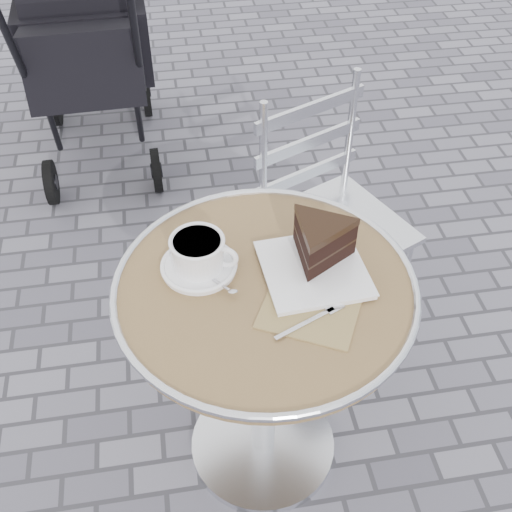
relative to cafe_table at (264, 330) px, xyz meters
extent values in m
plane|color=slate|center=(0.00, 0.00, -0.57)|extent=(80.00, 80.00, 0.00)
cylinder|color=silver|center=(0.00, 0.00, -0.55)|extent=(0.44, 0.44, 0.03)
cylinder|color=silver|center=(0.00, 0.00, -0.20)|extent=(0.07, 0.07, 0.67)
cylinder|color=#A7815A|center=(0.00, 0.00, 0.15)|extent=(0.70, 0.70, 0.03)
torus|color=silver|center=(0.00, 0.00, 0.16)|extent=(0.72, 0.72, 0.02)
cylinder|color=white|center=(-0.15, 0.08, 0.17)|extent=(0.18, 0.18, 0.01)
cylinder|color=white|center=(-0.15, 0.08, 0.22)|extent=(0.16, 0.16, 0.08)
torus|color=white|center=(-0.08, 0.06, 0.22)|extent=(0.06, 0.03, 0.06)
cylinder|color=#CCBC88|center=(-0.15, 0.08, 0.25)|extent=(0.11, 0.11, 0.01)
cube|color=#927750|center=(0.09, -0.08, 0.17)|extent=(0.29, 0.29, 0.00)
cube|color=white|center=(0.12, 0.02, 0.17)|extent=(0.25, 0.25, 0.01)
cylinder|color=silver|center=(0.23, 0.24, -0.34)|extent=(0.02, 0.02, 0.45)
cylinder|color=silver|center=(0.54, 0.38, -0.34)|extent=(0.02, 0.02, 0.45)
cylinder|color=silver|center=(0.09, 0.55, -0.34)|extent=(0.02, 0.02, 0.45)
cylinder|color=silver|center=(0.40, 0.69, -0.34)|extent=(0.02, 0.02, 0.45)
cube|color=silver|center=(0.31, 0.46, -0.11)|extent=(0.53, 0.53, 0.02)
cube|color=black|center=(-0.49, 1.68, -0.04)|extent=(0.48, 0.74, 0.44)
cylinder|color=black|center=(-0.71, 1.34, -0.47)|extent=(0.04, 0.20, 0.20)
cylinder|color=black|center=(-0.25, 1.36, -0.47)|extent=(0.04, 0.20, 0.20)
cylinder|color=black|center=(-0.73, 2.00, -0.41)|extent=(0.05, 0.31, 0.31)
cylinder|color=black|center=(-0.27, 2.01, -0.41)|extent=(0.05, 0.31, 0.31)
camera|label=1|loc=(-0.19, -1.00, 1.25)|focal=45.00mm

